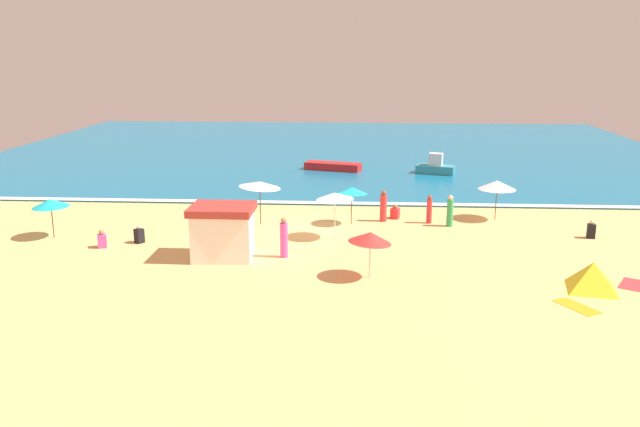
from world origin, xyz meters
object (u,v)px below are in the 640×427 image
object	(u,v)px
beach_umbrella_3	(497,185)
beachgoer_4	(450,212)
beachgoer_0	(429,210)
beach_umbrella_4	(370,237)
beach_umbrella_1	(352,191)
beachgoer_5	(383,207)
beachgoer_1	(284,239)
lifeguard_cabana	(223,231)
beach_tent	(593,276)
beachgoer_3	(591,230)
beach_umbrella_5	(335,196)
beach_umbrella_2	(260,185)
parked_bicycle	(240,231)
beachgoer_7	(102,240)
small_boat_1	(333,166)
beachgoer_6	(139,235)
beachgoer_2	(395,213)
small_boat_0	(435,167)
beach_umbrella_0	(51,203)

from	to	relation	value
beach_umbrella_3	beachgoer_4	size ratio (longest dim) A/B	1.70
beachgoer_0	beach_umbrella_4	bearing A→B (deg)	-110.51
beach_umbrella_1	beachgoer_5	bearing A→B (deg)	22.43
beach_umbrella_1	beachgoer_1	bearing A→B (deg)	-116.54
beach_umbrella_4	lifeguard_cabana	bearing A→B (deg)	160.84
beach_tent	beachgoer_3	world-z (taller)	beach_tent
beachgoer_1	beach_umbrella_5	bearing A→B (deg)	55.80
beach_umbrella_3	beachgoer_3	bearing A→B (deg)	-40.45
beach_umbrella_2	parked_bicycle	distance (m)	3.28
beach_umbrella_3	beach_umbrella_4	world-z (taller)	beach_umbrella_3
beachgoer_7	small_boat_1	xyz separation A→B (m)	(10.00, 20.30, 0.02)
beach_umbrella_4	beachgoer_1	distance (m)	4.61
beachgoer_4	beachgoer_6	xyz separation A→B (m)	(-15.31, -3.97, -0.42)
beach_tent	beachgoer_0	distance (m)	11.01
beachgoer_4	beachgoer_6	bearing A→B (deg)	-165.47
beach_umbrella_2	parked_bicycle	bearing A→B (deg)	-103.16
lifeguard_cabana	beachgoer_7	xyz separation A→B (m)	(-6.01, 1.14, -0.85)
lifeguard_cabana	parked_bicycle	distance (m)	3.15
beach_umbrella_2	beachgoer_2	xyz separation A→B (m)	(7.20, 1.71, -1.83)
beach_umbrella_2	beachgoer_2	size ratio (longest dim) A/B	3.16
beachgoer_0	small_boat_1	world-z (taller)	beachgoer_0
beachgoer_1	beachgoer_4	bearing A→B (deg)	35.34
beach_umbrella_3	beachgoer_3	world-z (taller)	beach_umbrella_3
beachgoer_1	small_boat_0	xyz separation A→B (m)	(8.94, 20.21, -0.27)
beach_umbrella_4	parked_bicycle	bearing A→B (deg)	140.06
beach_tent	beach_umbrella_0	bearing A→B (deg)	166.58
beachgoer_4	beach_umbrella_0	bearing A→B (deg)	-170.47
lifeguard_cabana	beach_umbrella_3	size ratio (longest dim) A/B	0.98
beach_umbrella_5	beach_tent	distance (m)	12.22
beach_tent	parked_bicycle	distance (m)	16.11
beach_umbrella_4	beachgoer_4	size ratio (longest dim) A/B	1.25
beach_umbrella_2	lifeguard_cabana	bearing A→B (deg)	-98.05
beachgoer_4	beach_umbrella_5	bearing A→B (deg)	-156.57
parked_bicycle	beachgoer_3	size ratio (longest dim) A/B	1.81
beach_umbrella_5	beachgoer_4	bearing A→B (deg)	23.43
small_boat_0	beachgoer_7	bearing A→B (deg)	-132.45
beachgoer_6	beach_umbrella_2	bearing A→B (deg)	34.93
beachgoer_0	beachgoer_1	world-z (taller)	beachgoer_1
beach_tent	beachgoer_1	size ratio (longest dim) A/B	1.40
lifeguard_cabana	beachgoer_6	world-z (taller)	lifeguard_cabana
beach_umbrella_3	small_boat_1	distance (m)	16.89
beach_umbrella_4	beach_umbrella_5	world-z (taller)	beach_umbrella_5
beach_umbrella_2	beachgoer_0	world-z (taller)	beach_umbrella_2
beachgoer_2	beachgoer_7	bearing A→B (deg)	-155.88
beach_tent	beachgoer_2	world-z (taller)	beach_tent
beach_umbrella_3	small_boat_1	size ratio (longest dim) A/B	0.64
beachgoer_0	small_boat_0	bearing A→B (deg)	82.39
beach_umbrella_3	beachgoer_7	distance (m)	20.57
beach_umbrella_1	parked_bicycle	xyz separation A→B (m)	(-5.44, -3.05, -1.44)
beach_umbrella_3	beach_tent	distance (m)	10.88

